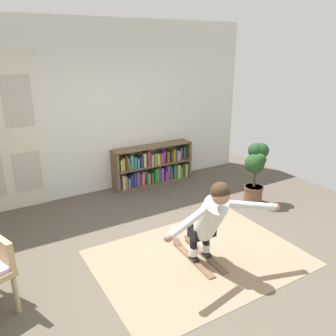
{
  "coord_description": "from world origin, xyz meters",
  "views": [
    {
      "loc": [
        -1.89,
        -3.01,
        2.46
      ],
      "look_at": [
        0.15,
        0.41,
        1.05
      ],
      "focal_mm": 36.9,
      "sensor_mm": 36.0,
      "label": 1
    }
  ],
  "objects_px": {
    "bookshelf": "(152,167)",
    "skis_pair": "(198,255)",
    "potted_plant": "(256,168)",
    "person_skier": "(210,217)"
  },
  "relations": [
    {
      "from": "bookshelf",
      "to": "skis_pair",
      "type": "height_order",
      "value": "bookshelf"
    },
    {
      "from": "potted_plant",
      "to": "skis_pair",
      "type": "height_order",
      "value": "potted_plant"
    },
    {
      "from": "bookshelf",
      "to": "skis_pair",
      "type": "relative_size",
      "value": 1.79
    },
    {
      "from": "potted_plant",
      "to": "person_skier",
      "type": "height_order",
      "value": "person_skier"
    },
    {
      "from": "bookshelf",
      "to": "potted_plant",
      "type": "height_order",
      "value": "potted_plant"
    },
    {
      "from": "bookshelf",
      "to": "potted_plant",
      "type": "bearing_deg",
      "value": -57.43
    },
    {
      "from": "bookshelf",
      "to": "skis_pair",
      "type": "xyz_separation_m",
      "value": [
        -0.69,
        -2.45,
        -0.3
      ]
    },
    {
      "from": "skis_pair",
      "to": "person_skier",
      "type": "bearing_deg",
      "value": -92.47
    },
    {
      "from": "bookshelf",
      "to": "potted_plant",
      "type": "relative_size",
      "value": 1.56
    },
    {
      "from": "bookshelf",
      "to": "skis_pair",
      "type": "bearing_deg",
      "value": -105.76
    }
  ]
}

